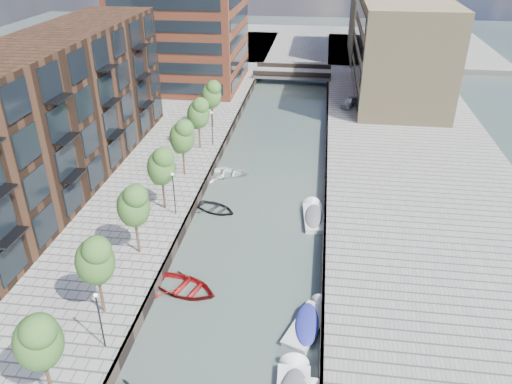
% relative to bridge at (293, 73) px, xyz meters
% --- Properties ---
extents(water, '(300.00, 300.00, 0.00)m').
position_rel_bridge_xyz_m(water, '(0.00, -32.00, -1.39)').
color(water, '#38473F').
rests_on(water, ground).
extents(quay_right, '(20.00, 140.00, 1.00)m').
position_rel_bridge_xyz_m(quay_right, '(16.00, -32.00, -0.89)').
color(quay_right, gray).
rests_on(quay_right, ground).
extents(quay_wall_left, '(0.25, 140.00, 1.00)m').
position_rel_bridge_xyz_m(quay_wall_left, '(-6.10, -32.00, -0.89)').
color(quay_wall_left, '#332823').
rests_on(quay_wall_left, ground).
extents(quay_wall_right, '(0.25, 140.00, 1.00)m').
position_rel_bridge_xyz_m(quay_wall_right, '(6.10, -32.00, -0.89)').
color(quay_wall_right, '#332823').
rests_on(quay_wall_right, ground).
extents(far_closure, '(80.00, 40.00, 1.00)m').
position_rel_bridge_xyz_m(far_closure, '(0.00, 28.00, -0.89)').
color(far_closure, gray).
rests_on(far_closure, ground).
extents(apartment_block, '(8.00, 38.00, 14.00)m').
position_rel_bridge_xyz_m(apartment_block, '(-20.00, -42.00, 6.61)').
color(apartment_block, black).
rests_on(apartment_block, quay_left).
extents(tan_block_near, '(12.00, 25.00, 14.00)m').
position_rel_bridge_xyz_m(tan_block_near, '(16.00, -10.00, 6.61)').
color(tan_block_near, '#917C58').
rests_on(tan_block_near, quay_right).
extents(tan_block_far, '(12.00, 20.00, 16.00)m').
position_rel_bridge_xyz_m(tan_block_far, '(16.00, 16.00, 7.61)').
color(tan_block_far, '#917C58').
rests_on(tan_block_far, quay_right).
extents(bridge, '(13.00, 6.00, 1.30)m').
position_rel_bridge_xyz_m(bridge, '(0.00, 0.00, 0.00)').
color(bridge, gray).
rests_on(bridge, ground).
extents(tree_0, '(2.50, 2.50, 5.95)m').
position_rel_bridge_xyz_m(tree_0, '(-8.50, -68.00, 3.92)').
color(tree_0, '#382619').
rests_on(tree_0, quay_left).
extents(tree_1, '(2.50, 2.50, 5.95)m').
position_rel_bridge_xyz_m(tree_1, '(-8.50, -61.00, 3.92)').
color(tree_1, '#382619').
rests_on(tree_1, quay_left).
extents(tree_2, '(2.50, 2.50, 5.95)m').
position_rel_bridge_xyz_m(tree_2, '(-8.50, -54.00, 3.92)').
color(tree_2, '#382619').
rests_on(tree_2, quay_left).
extents(tree_3, '(2.50, 2.50, 5.95)m').
position_rel_bridge_xyz_m(tree_3, '(-8.50, -47.00, 3.92)').
color(tree_3, '#382619').
rests_on(tree_3, quay_left).
extents(tree_4, '(2.50, 2.50, 5.95)m').
position_rel_bridge_xyz_m(tree_4, '(-8.50, -40.00, 3.92)').
color(tree_4, '#382619').
rests_on(tree_4, quay_left).
extents(tree_5, '(2.50, 2.50, 5.95)m').
position_rel_bridge_xyz_m(tree_5, '(-8.50, -33.00, 3.92)').
color(tree_5, '#382619').
rests_on(tree_5, quay_left).
extents(tree_6, '(2.50, 2.50, 5.95)m').
position_rel_bridge_xyz_m(tree_6, '(-8.50, -26.00, 3.92)').
color(tree_6, '#382619').
rests_on(tree_6, quay_left).
extents(lamp_0, '(0.24, 0.24, 4.12)m').
position_rel_bridge_xyz_m(lamp_0, '(-7.20, -64.00, 2.12)').
color(lamp_0, black).
rests_on(lamp_0, quay_left).
extents(lamp_1, '(0.24, 0.24, 4.12)m').
position_rel_bridge_xyz_m(lamp_1, '(-7.20, -48.00, 2.12)').
color(lamp_1, black).
rests_on(lamp_1, quay_left).
extents(lamp_2, '(0.24, 0.24, 4.12)m').
position_rel_bridge_xyz_m(lamp_2, '(-7.20, -32.00, 2.12)').
color(lamp_2, black).
rests_on(lamp_2, quay_left).
extents(sloop_2, '(6.08, 5.15, 1.07)m').
position_rel_bridge_xyz_m(sloop_2, '(-4.05, -57.05, -1.39)').
color(sloop_2, maroon).
rests_on(sloop_2, ground).
extents(sloop_3, '(5.46, 4.21, 1.05)m').
position_rel_bridge_xyz_m(sloop_3, '(-4.57, -37.87, -1.39)').
color(sloop_3, white).
rests_on(sloop_3, ground).
extents(sloop_4, '(4.88, 4.27, 0.84)m').
position_rel_bridge_xyz_m(sloop_4, '(-4.15, -45.23, -1.39)').
color(sloop_4, black).
rests_on(sloop_4, ground).
extents(motorboat_3, '(3.36, 5.30, 1.67)m').
position_rel_bridge_xyz_m(motorboat_3, '(5.26, -59.36, -1.19)').
color(motorboat_3, silver).
rests_on(motorboat_3, ground).
extents(motorboat_4, '(2.29, 5.30, 1.71)m').
position_rel_bridge_xyz_m(motorboat_4, '(5.06, -45.31, -1.18)').
color(motorboat_4, silver).
rests_on(motorboat_4, ground).
extents(car, '(2.77, 4.07, 1.29)m').
position_rel_bridge_xyz_m(car, '(9.12, -15.47, 0.25)').
color(car, silver).
rests_on(car, quay_right).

